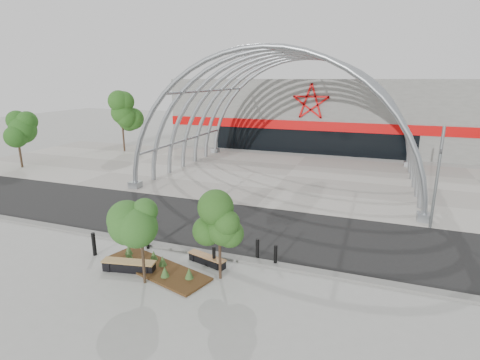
% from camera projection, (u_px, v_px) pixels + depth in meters
% --- Properties ---
extents(ground, '(140.00, 140.00, 0.00)m').
position_uv_depth(ground, '(211.00, 253.00, 18.00)').
color(ground, '#9C9C97').
rests_on(ground, ground).
extents(road, '(140.00, 7.00, 0.02)m').
position_uv_depth(road, '(237.00, 226.00, 21.16)').
color(road, black).
rests_on(road, ground).
extents(forecourt, '(60.00, 17.00, 0.04)m').
position_uv_depth(forecourt, '(286.00, 176.00, 32.02)').
color(forecourt, '#9E988F').
rests_on(forecourt, ground).
extents(kerb, '(60.00, 0.50, 0.12)m').
position_uv_depth(kerb, '(209.00, 254.00, 17.76)').
color(kerb, slate).
rests_on(kerb, ground).
extents(arena_building, '(34.00, 15.24, 8.00)m').
position_uv_depth(arena_building, '(321.00, 112.00, 47.22)').
color(arena_building, slate).
rests_on(arena_building, ground).
extents(vault_canopy, '(20.80, 15.80, 20.36)m').
position_uv_depth(vault_canopy, '(286.00, 176.00, 32.02)').
color(vault_canopy, '#91969B').
rests_on(vault_canopy, ground).
extents(planting_bed, '(5.48, 3.01, 0.55)m').
position_uv_depth(planting_bed, '(155.00, 266.00, 16.44)').
color(planting_bed, '#34220D').
rests_on(planting_bed, ground).
extents(signal_pole, '(0.16, 0.80, 5.70)m').
position_uv_depth(signal_pole, '(437.00, 177.00, 20.18)').
color(signal_pole, slate).
rests_on(signal_pole, ground).
extents(street_tree_0, '(1.63, 1.63, 3.71)m').
position_uv_depth(street_tree_0, '(140.00, 222.00, 14.65)').
color(street_tree_0, black).
rests_on(street_tree_0, ground).
extents(street_tree_1, '(1.51, 1.51, 3.58)m').
position_uv_depth(street_tree_1, '(219.00, 221.00, 15.01)').
color(street_tree_1, black).
rests_on(street_tree_1, ground).
extents(bench_0, '(2.40, 0.95, 0.49)m').
position_uv_depth(bench_0, '(129.00, 266.00, 16.20)').
color(bench_0, black).
rests_on(bench_0, ground).
extents(bench_1, '(1.98, 0.92, 0.41)m').
position_uv_depth(bench_1, '(207.00, 260.00, 16.84)').
color(bench_1, black).
rests_on(bench_1, ground).
extents(bollard_0, '(0.18, 0.18, 1.13)m').
position_uv_depth(bollard_0, '(94.00, 244.00, 17.60)').
color(bollard_0, black).
rests_on(bollard_0, ground).
extents(bollard_1, '(0.15, 0.15, 0.96)m').
position_uv_depth(bollard_1, '(148.00, 239.00, 18.32)').
color(bollard_1, black).
rests_on(bollard_1, ground).
extents(bollard_2, '(0.15, 0.15, 0.96)m').
position_uv_depth(bollard_2, '(214.00, 257.00, 16.56)').
color(bollard_2, black).
rests_on(bollard_2, ground).
extents(bollard_3, '(0.16, 0.16, 1.00)m').
position_uv_depth(bollard_3, '(257.00, 249.00, 17.21)').
color(bollard_3, black).
rests_on(bollard_3, ground).
extents(bollard_4, '(0.15, 0.15, 0.96)m').
position_uv_depth(bollard_4, '(275.00, 255.00, 16.67)').
color(bollard_4, black).
rests_on(bollard_4, ground).
extents(bg_tree_0, '(3.00, 3.00, 6.45)m').
position_uv_depth(bg_tree_0, '(121.00, 110.00, 41.56)').
color(bg_tree_0, black).
rests_on(bg_tree_0, ground).
extents(bg_tree_2, '(2.55, 2.55, 5.38)m').
position_uv_depth(bg_tree_2, '(16.00, 126.00, 34.05)').
color(bg_tree_2, black).
rests_on(bg_tree_2, ground).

